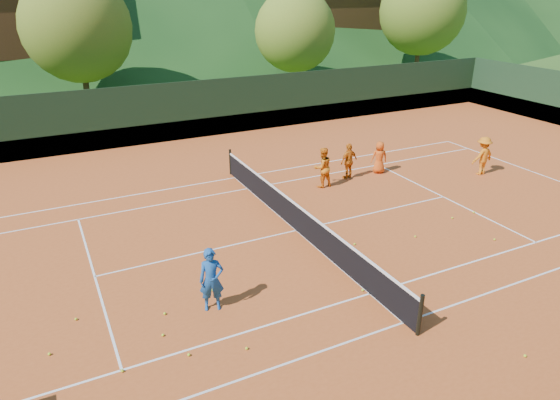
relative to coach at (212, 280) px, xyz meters
name	(u,v)px	position (x,y,z in m)	size (l,w,h in m)	color
ground	(296,231)	(3.92, 2.88, -0.86)	(400.00, 400.00, 0.00)	#2A4D18
clay_court	(296,231)	(3.92, 2.88, -0.85)	(40.00, 24.00, 0.02)	#B14A1C
coach	(212,280)	(0.00, 0.00, 0.00)	(0.61, 0.40, 1.68)	#174D96
student_a	(323,167)	(6.69, 5.88, -0.02)	(0.79, 0.62, 1.63)	orange
student_b	(349,161)	(8.15, 6.20, -0.08)	(0.89, 0.37, 1.52)	orange
student_c	(379,157)	(9.70, 6.18, -0.14)	(0.68, 0.44, 1.39)	#E15214
student_d	(483,156)	(13.53, 4.10, -0.02)	(1.06, 0.61, 1.64)	orange
tennis_ball_0	(122,371)	(-2.48, -1.29, -0.80)	(0.07, 0.07, 0.07)	#BFE826
tennis_ball_1	(49,354)	(-3.82, -0.05, -0.80)	(0.07, 0.07, 0.07)	#BFE826
tennis_ball_2	(474,212)	(10.23, 1.25, -0.80)	(0.07, 0.07, 0.07)	#BFE826
tennis_ball_5	(355,244)	(5.07, 1.18, -0.80)	(0.07, 0.07, 0.07)	#BFE826
tennis_ball_6	(189,355)	(-1.07, -1.44, -0.80)	(0.07, 0.07, 0.07)	#BFE826
tennis_ball_7	(163,335)	(-1.41, -0.52, -0.80)	(0.07, 0.07, 0.07)	#BFE826
tennis_ball_8	(495,239)	(9.25, -0.55, -0.80)	(0.07, 0.07, 0.07)	#BFE826
tennis_ball_10	(165,314)	(-1.17, 0.27, -0.80)	(0.07, 0.07, 0.07)	#BFE826
tennis_ball_11	(363,290)	(3.81, -1.05, -0.80)	(0.07, 0.07, 0.07)	#BFE826
tennis_ball_13	(247,348)	(0.15, -1.81, -0.80)	(0.07, 0.07, 0.07)	#BFE826
tennis_ball_14	(452,218)	(9.21, 1.26, -0.80)	(0.07, 0.07, 0.07)	#BFE826
tennis_ball_15	(212,290)	(0.22, 0.73, -0.80)	(0.07, 0.07, 0.07)	#BFE826
tennis_ball_16	(525,356)	(5.52, -4.75, -0.80)	(0.07, 0.07, 0.07)	#BFE826
tennis_ball_17	(415,237)	(7.12, 0.73, -0.80)	(0.07, 0.07, 0.07)	#BFE826
tennis_ball_18	(76,319)	(-3.16, 1.02, -0.80)	(0.07, 0.07, 0.07)	#BFE826
court_lines	(296,230)	(3.92, 2.88, -0.84)	(23.83, 11.03, 0.00)	white
tennis_net	(297,217)	(3.92, 2.88, -0.34)	(0.10, 12.07, 1.10)	black
perimeter_fence	(297,196)	(3.92, 2.88, 0.41)	(40.40, 24.24, 3.00)	black
chalet_mid	(178,15)	(9.92, 36.88, 4.13)	(12.65, 8.82, 11.45)	beige
chalet_right	(334,10)	(23.92, 32.88, 4.40)	(11.50, 8.82, 11.91)	beige
tree_b	(77,27)	(-0.08, 22.88, 4.34)	(6.40, 6.40, 8.40)	#3E2919
tree_c	(295,31)	(13.92, 21.88, 3.69)	(5.60, 5.60, 7.35)	#3D2518
tree_d	(422,12)	(25.92, 22.88, 4.66)	(6.80, 6.80, 8.93)	#432C1A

